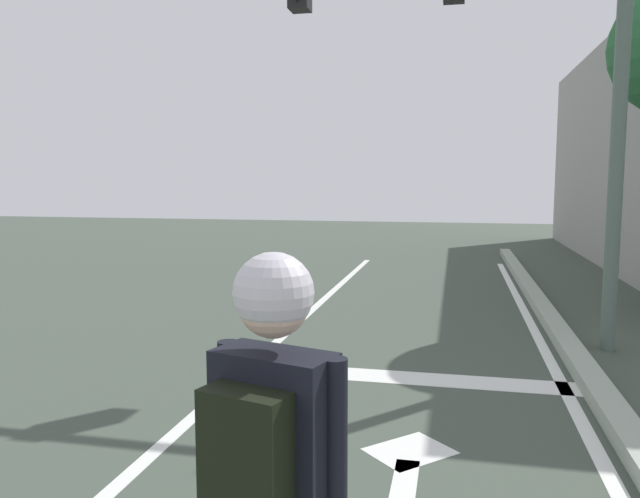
{
  "coord_description": "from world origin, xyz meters",
  "views": [
    {
      "loc": [
        2.37,
        1.26,
        1.93
      ],
      "look_at": [
        1.23,
        6.49,
        1.33
      ],
      "focal_mm": 34.76,
      "sensor_mm": 36.0,
      "label": 1
    }
  ],
  "objects": [
    {
      "name": "lane_arrow_head",
      "position": [
        2.09,
        5.54,
        0.0
      ],
      "size": [
        0.71,
        0.71,
        0.01
      ],
      "primitive_type": "cube",
      "rotation": [
        0.0,
        0.0,
        0.79
      ],
      "color": "silver",
      "rests_on": "ground"
    },
    {
      "name": "lane_line_curbside",
      "position": [
        3.4,
        6.0,
        0.0
      ],
      "size": [
        0.12,
        20.0,
        0.01
      ],
      "primitive_type": "cube",
      "color": "silver",
      "rests_on": "ground"
    },
    {
      "name": "traffic_signal_mast",
      "position": [
        2.57,
        8.69,
        3.58
      ],
      "size": [
        5.48,
        0.34,
        4.96
      ],
      "color": "#506258",
      "rests_on": "ground"
    },
    {
      "name": "skater",
      "position": [
        1.85,
        2.98,
        1.12
      ],
      "size": [
        0.44,
        0.61,
        1.64
      ],
      "color": "navy",
      "rests_on": "skateboard"
    },
    {
      "name": "stop_bar",
      "position": [
        1.93,
        7.19,
        0.0
      ],
      "size": [
        3.24,
        0.4,
        0.01
      ],
      "primitive_type": "cube",
      "color": "silver",
      "rests_on": "ground"
    },
    {
      "name": "lane_line_center",
      "position": [
        0.32,
        6.0,
        0.0
      ],
      "size": [
        0.12,
        20.0,
        0.01
      ],
      "primitive_type": "cube",
      "color": "silver",
      "rests_on": "ground"
    },
    {
      "name": "curb_strip",
      "position": [
        3.65,
        6.0,
        0.07
      ],
      "size": [
        0.24,
        24.0,
        0.14
      ],
      "primitive_type": "cube",
      "color": "#96A08F",
      "rests_on": "ground"
    }
  ]
}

